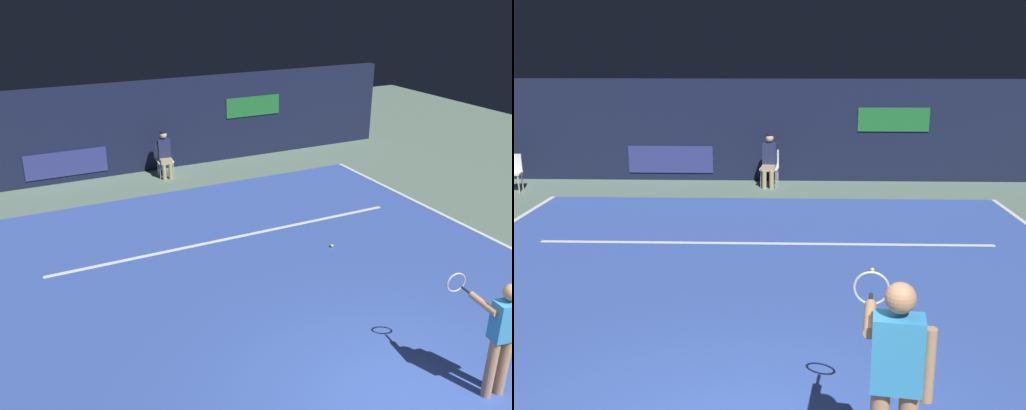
# 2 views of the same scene
# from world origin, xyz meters

# --- Properties ---
(ground_plane) EXTENTS (30.49, 30.49, 0.00)m
(ground_plane) POSITION_xyz_m (0.00, 4.10, 0.00)
(ground_plane) COLOR slate
(court_surface) EXTENTS (10.17, 10.20, 0.01)m
(court_surface) POSITION_xyz_m (0.00, 4.10, 0.01)
(court_surface) COLOR #3856B2
(court_surface) RESTS_ON ground
(line_service) EXTENTS (7.93, 0.10, 0.01)m
(line_service) POSITION_xyz_m (0.00, 5.88, 0.01)
(line_service) COLOR white
(line_service) RESTS_ON court_surface
(back_wall) EXTENTS (15.23, 0.33, 2.60)m
(back_wall) POSITION_xyz_m (-0.00, 11.34, 1.30)
(back_wall) COLOR #141933
(back_wall) RESTS_ON ground
(tennis_player) EXTENTS (0.51, 0.99, 1.73)m
(tennis_player) POSITION_xyz_m (1.16, -0.15, 0.99)
(tennis_player) COLOR tan
(tennis_player) RESTS_ON ground
(line_judge_on_chair) EXTENTS (0.48, 0.56, 1.32)m
(line_judge_on_chair) POSITION_xyz_m (-0.08, 10.47, 0.69)
(line_judge_on_chair) COLOR white
(line_judge_on_chair) RESTS_ON ground
(tennis_ball) EXTENTS (0.07, 0.07, 0.07)m
(tennis_ball) POSITION_xyz_m (1.67, 4.55, 0.05)
(tennis_ball) COLOR #CCE033
(tennis_ball) RESTS_ON court_surface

